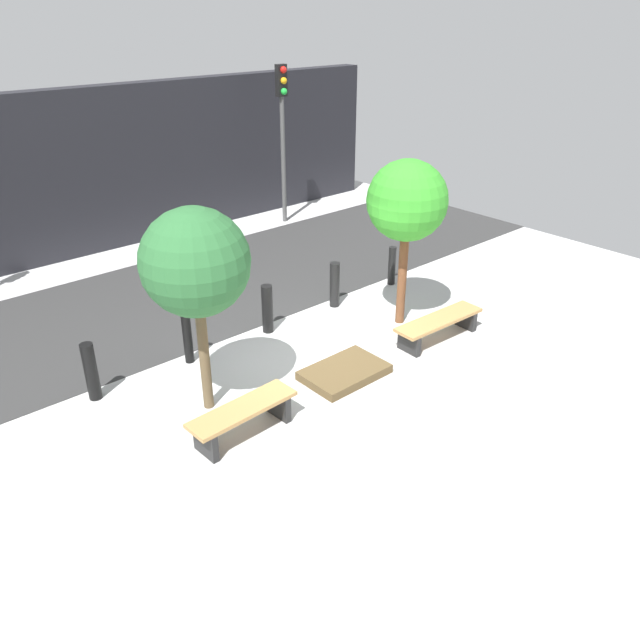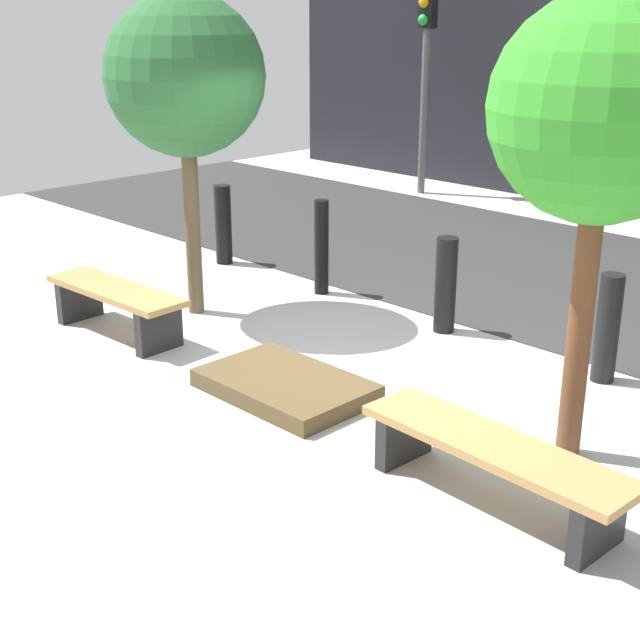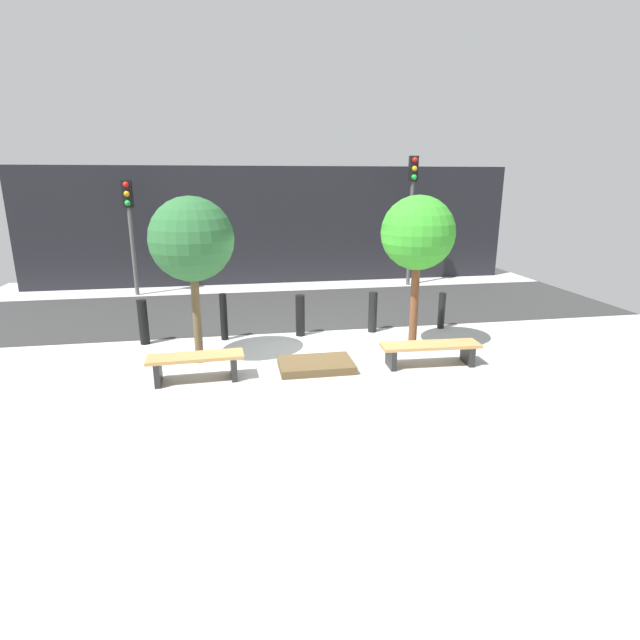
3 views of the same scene
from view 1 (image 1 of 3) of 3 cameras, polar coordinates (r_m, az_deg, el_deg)
ground_plane at (r=10.87m, az=-0.51°, el=-3.52°), size 18.00×18.00×0.00m
road_strip at (r=13.66m, az=-11.01°, el=2.70°), size 18.00×4.46×0.01m
building_facade at (r=16.36m, az=-18.76°, el=12.93°), size 16.20×0.50×3.84m
bench_left at (r=8.95m, az=-7.04°, el=-8.63°), size 1.67×0.54×0.47m
bench_right at (r=11.52m, az=10.80°, el=-0.35°), size 1.89×0.56×0.43m
planter_bed at (r=10.34m, az=2.25°, el=-4.78°), size 1.37×0.90×0.15m
tree_behind_left_bench at (r=8.70m, az=-11.34°, el=5.09°), size 1.54×1.54×3.14m
tree_behind_right_bench at (r=11.31m, az=7.97°, el=10.64°), size 1.45×1.45×3.13m
bollard_far_left at (r=10.20m, az=-20.20°, el=-4.45°), size 0.20×0.20×0.96m
bollard_left at (r=10.75m, az=-12.04°, el=-1.35°), size 0.16×0.16×1.04m
bollard_center at (r=11.57m, az=-4.83°, el=1.02°), size 0.21×0.21×0.93m
bollard_right at (r=12.54m, az=1.34°, el=3.25°), size 0.20×0.20×0.94m
bollard_far_right at (r=13.66m, az=6.59°, el=4.96°), size 0.16×0.16×0.85m
traffic_light_mid_west at (r=17.22m, az=-3.45°, el=18.00°), size 0.28×0.27×4.13m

